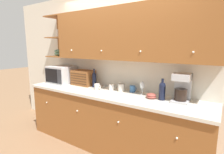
# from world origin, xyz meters

# --- Properties ---
(ground_plane) EXTENTS (24.00, 24.00, 0.00)m
(ground_plane) POSITION_xyz_m (0.00, 0.00, 0.00)
(ground_plane) COLOR #896647
(wall_back) EXTENTS (5.44, 0.06, 2.60)m
(wall_back) POSITION_xyz_m (0.00, 0.03, 1.30)
(wall_back) COLOR silver
(wall_back) RESTS_ON ground_plane
(counter_unit) EXTENTS (3.06, 0.68, 0.93)m
(counter_unit) POSITION_xyz_m (-0.00, -0.32, 0.47)
(counter_unit) COLOR #935628
(counter_unit) RESTS_ON ground_plane
(backsplash_panel) EXTENTS (3.04, 0.01, 0.51)m
(backsplash_panel) POSITION_xyz_m (0.00, -0.01, 1.19)
(backsplash_panel) COLOR silver
(backsplash_panel) RESTS_ON counter_unit
(upper_cabinets) EXTENTS (3.04, 0.36, 0.79)m
(upper_cabinets) POSITION_xyz_m (0.17, -0.17, 1.83)
(upper_cabinets) COLOR #935628
(upper_cabinets) RESTS_ON backsplash_panel
(microwave) EXTENTS (0.49, 0.42, 0.33)m
(microwave) POSITION_xyz_m (-1.19, -0.24, 1.10)
(microwave) COLOR silver
(microwave) RESTS_ON counter_unit
(bread_box) EXTENTS (0.41, 0.26, 0.28)m
(bread_box) POSITION_xyz_m (-0.69, -0.15, 1.07)
(bread_box) COLOR brown
(bread_box) RESTS_ON counter_unit
(second_wine_bottle) EXTENTS (0.07, 0.07, 0.33)m
(second_wine_bottle) POSITION_xyz_m (-0.41, -0.18, 1.08)
(second_wine_bottle) COLOR black
(second_wine_bottle) RESTS_ON counter_unit
(mug_blue_second) EXTENTS (0.10, 0.09, 0.10)m
(mug_blue_second) POSITION_xyz_m (-0.25, -0.30, 0.98)
(mug_blue_second) COLOR silver
(mug_blue_second) RESTS_ON counter_unit
(mug) EXTENTS (0.10, 0.09, 0.10)m
(mug) POSITION_xyz_m (-0.04, -0.18, 0.98)
(mug) COLOR silver
(mug) RESTS_ON counter_unit
(storage_canister) EXTENTS (0.11, 0.11, 0.12)m
(storage_canister) POSITION_xyz_m (0.14, -0.17, 1.00)
(storage_canister) COLOR silver
(storage_canister) RESTS_ON counter_unit
(mug_patterned_third) EXTENTS (0.10, 0.09, 0.11)m
(mug_patterned_third) POSITION_xyz_m (0.32, -0.12, 0.99)
(mug_patterned_third) COLOR #38669E
(mug_patterned_third) RESTS_ON counter_unit
(wine_glass) EXTENTS (0.08, 0.08, 0.20)m
(wine_glass) POSITION_xyz_m (0.50, -0.16, 1.07)
(wine_glass) COLOR silver
(wine_glass) RESTS_ON counter_unit
(bowl_stack_on_counter) EXTENTS (0.14, 0.14, 0.07)m
(bowl_stack_on_counter) POSITION_xyz_m (0.69, -0.28, 0.97)
(bowl_stack_on_counter) COLOR #9E473D
(bowl_stack_on_counter) RESTS_ON counter_unit
(wine_bottle) EXTENTS (0.09, 0.09, 0.29)m
(wine_bottle) POSITION_xyz_m (0.83, -0.27, 1.07)
(wine_bottle) COLOR black
(wine_bottle) RESTS_ON counter_unit
(coffee_maker) EXTENTS (0.21, 0.23, 0.37)m
(coffee_maker) POSITION_xyz_m (1.07, -0.21, 1.12)
(coffee_maker) COLOR #B7B7BC
(coffee_maker) RESTS_ON counter_unit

